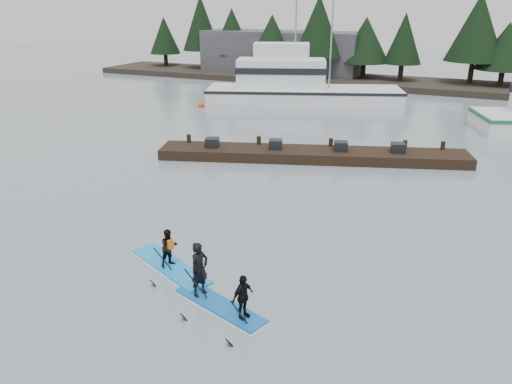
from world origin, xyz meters
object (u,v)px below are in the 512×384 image
at_px(fishing_boat_large, 298,93).
at_px(paddleboard_duo, 218,287).
at_px(paddleboard_solo, 170,257).
at_px(floating_dock, 312,155).

relative_size(fishing_boat_large, paddleboard_duo, 5.44).
relative_size(fishing_boat_large, paddleboard_solo, 4.76).
bearing_deg(floating_dock, paddleboard_solo, -109.83).
distance_m(floating_dock, paddleboard_solo, 13.24).
relative_size(fishing_boat_large, floating_dock, 1.02).
height_order(fishing_boat_large, paddleboard_solo, fishing_boat_large).
xyz_separation_m(fishing_boat_large, paddleboard_duo, (8.63, -30.17, -0.06)).
relative_size(paddleboard_solo, paddleboard_duo, 1.14).
bearing_deg(fishing_boat_large, paddleboard_solo, -97.99).
xyz_separation_m(fishing_boat_large, paddleboard_solo, (6.18, -28.90, -0.30)).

